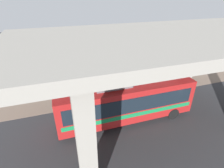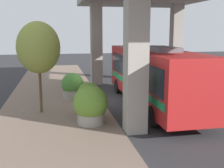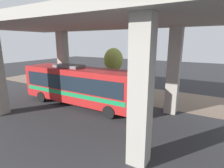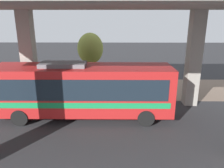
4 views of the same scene
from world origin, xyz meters
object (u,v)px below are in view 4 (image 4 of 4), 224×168
street_tree_near (90,49)px  planter_front (58,85)px  bus (82,88)px  planter_back (124,84)px  fire_hydrant (142,88)px  planter_middle (84,86)px

street_tree_near → planter_front: bearing=-46.1°
street_tree_near → bus: bearing=1.0°
planter_back → street_tree_near: street_tree_near is taller
fire_hydrant → street_tree_near: bearing=-114.5°
planter_back → street_tree_near: 4.41m
planter_front → fire_hydrant: bearing=93.0°
planter_middle → planter_back: planter_back is taller
fire_hydrant → planter_back: size_ratio=0.55×
planter_front → planter_back: (-0.52, 5.43, -0.09)m
fire_hydrant → street_tree_near: 5.79m
fire_hydrant → street_tree_near: (-2.04, -4.48, 3.05)m
bus → planter_front: bearing=-146.8°
fire_hydrant → planter_back: planter_back is taller
bus → planter_front: (-4.01, -2.63, -1.03)m
planter_middle → planter_back: 3.28m
fire_hydrant → planter_middle: 4.81m
bus → street_tree_near: 6.62m
bus → planter_back: bus is taller
fire_hydrant → street_tree_near: street_tree_near is taller
planter_back → planter_front: bearing=-84.5°
fire_hydrant → planter_front: 7.01m
bus → planter_back: (-4.54, 2.80, -1.11)m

